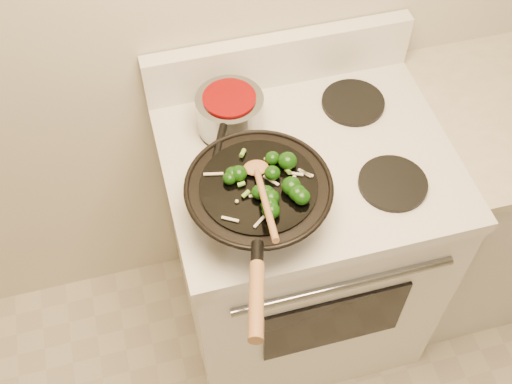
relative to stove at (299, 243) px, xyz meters
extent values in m
cube|color=white|center=(0.00, 0.00, -0.03)|extent=(0.76, 0.64, 0.88)
cube|color=white|center=(0.00, 0.00, 0.43)|extent=(0.78, 0.66, 0.04)
cube|color=white|center=(0.00, 0.30, 0.53)|extent=(0.78, 0.05, 0.16)
cylinder|color=gray|center=(0.00, -0.33, 0.31)|extent=(0.60, 0.02, 0.02)
cube|color=black|center=(0.00, -0.33, 0.08)|extent=(0.42, 0.01, 0.28)
cylinder|color=black|center=(-0.18, -0.15, 0.46)|extent=(0.18, 0.18, 0.01)
cylinder|color=black|center=(0.18, -0.15, 0.46)|extent=(0.18, 0.18, 0.01)
cylinder|color=black|center=(-0.18, 0.15, 0.46)|extent=(0.18, 0.18, 0.01)
cylinder|color=black|center=(0.18, 0.15, 0.46)|extent=(0.18, 0.18, 0.01)
cube|color=silver|center=(0.76, 0.03, -0.03)|extent=(0.81, 0.60, 0.88)
torus|color=black|center=(-0.18, -0.15, 0.56)|extent=(0.36, 0.36, 0.01)
cylinder|color=black|center=(-0.18, -0.15, 0.57)|extent=(0.28, 0.28, 0.01)
cylinder|color=black|center=(-0.23, -0.35, 0.59)|extent=(0.04, 0.06, 0.03)
cylinder|color=#9F6B3F|center=(-0.27, -0.46, 0.61)|extent=(0.08, 0.19, 0.06)
ellipsoid|color=#0E3408|center=(-0.13, -0.09, 0.59)|extent=(0.04, 0.04, 0.03)
cylinder|color=#477F2D|center=(-0.12, -0.09, 0.58)|extent=(0.02, 0.02, 0.01)
ellipsoid|color=#0E3408|center=(-0.11, -0.19, 0.59)|extent=(0.05, 0.05, 0.04)
ellipsoid|color=#0E3408|center=(-0.19, -0.18, 0.59)|extent=(0.04, 0.04, 0.03)
ellipsoid|color=#0E3408|center=(-0.17, -0.23, 0.59)|extent=(0.04, 0.04, 0.03)
cylinder|color=#477F2D|center=(-0.16, -0.23, 0.58)|extent=(0.02, 0.02, 0.01)
ellipsoid|color=#0E3408|center=(-0.14, -0.14, 0.59)|extent=(0.04, 0.04, 0.03)
ellipsoid|color=#0E3408|center=(-0.23, -0.12, 0.59)|extent=(0.04, 0.04, 0.03)
ellipsoid|color=#0E3408|center=(-0.10, -0.11, 0.59)|extent=(0.05, 0.05, 0.04)
cylinder|color=#477F2D|center=(-0.08, -0.11, 0.58)|extent=(0.02, 0.02, 0.01)
ellipsoid|color=#0E3408|center=(-0.10, -0.21, 0.59)|extent=(0.04, 0.04, 0.04)
ellipsoid|color=#0E3408|center=(-0.17, -0.21, 0.59)|extent=(0.04, 0.04, 0.03)
ellipsoid|color=#0E3408|center=(-0.18, -0.24, 0.59)|extent=(0.04, 0.04, 0.04)
cylinder|color=#477F2D|center=(-0.16, -0.24, 0.58)|extent=(0.02, 0.02, 0.02)
ellipsoid|color=#0E3408|center=(-0.22, -0.12, 0.59)|extent=(0.04, 0.04, 0.04)
ellipsoid|color=#0E3408|center=(-0.10, -0.22, 0.59)|extent=(0.04, 0.04, 0.04)
ellipsoid|color=#0E3408|center=(-0.17, -0.19, 0.59)|extent=(0.04, 0.04, 0.03)
cylinder|color=#477F2D|center=(-0.16, -0.19, 0.58)|extent=(0.02, 0.01, 0.02)
ellipsoid|color=#0E3408|center=(-0.24, -0.13, 0.58)|extent=(0.03, 0.03, 0.03)
cube|color=white|center=(-0.20, -0.25, 0.57)|extent=(0.04, 0.03, 0.00)
cube|color=white|center=(-0.19, -0.19, 0.57)|extent=(0.05, 0.02, 0.00)
cube|color=white|center=(-0.15, -0.11, 0.57)|extent=(0.01, 0.04, 0.00)
cube|color=white|center=(-0.06, -0.15, 0.57)|extent=(0.03, 0.03, 0.00)
cube|color=white|center=(-0.15, -0.15, 0.57)|extent=(0.03, 0.04, 0.00)
cube|color=white|center=(-0.09, -0.15, 0.57)|extent=(0.03, 0.02, 0.00)
cube|color=white|center=(-0.11, -0.16, 0.57)|extent=(0.03, 0.03, 0.00)
cube|color=white|center=(-0.28, -0.10, 0.57)|extent=(0.05, 0.02, 0.00)
cube|color=white|center=(-0.27, -0.23, 0.57)|extent=(0.04, 0.03, 0.00)
cube|color=white|center=(-0.07, -0.15, 0.57)|extent=(0.03, 0.03, 0.00)
cylinder|color=#69A334|center=(-0.22, -0.18, 0.58)|extent=(0.02, 0.02, 0.01)
cylinder|color=#69A334|center=(-0.17, -0.11, 0.58)|extent=(0.02, 0.02, 0.02)
cylinder|color=#69A334|center=(-0.19, -0.05, 0.58)|extent=(0.03, 0.02, 0.01)
cylinder|color=#69A334|center=(-0.10, -0.14, 0.58)|extent=(0.02, 0.02, 0.02)
cylinder|color=#69A334|center=(-0.14, -0.13, 0.58)|extent=(0.03, 0.02, 0.02)
cylinder|color=#69A334|center=(-0.22, -0.15, 0.58)|extent=(0.02, 0.02, 0.02)
sphere|color=beige|center=(-0.18, -0.22, 0.57)|extent=(0.01, 0.01, 0.01)
sphere|color=beige|center=(-0.24, -0.19, 0.57)|extent=(0.01, 0.01, 0.01)
sphere|color=beige|center=(-0.16, -0.22, 0.57)|extent=(0.01, 0.01, 0.01)
sphere|color=beige|center=(-0.14, -0.08, 0.57)|extent=(0.01, 0.01, 0.01)
ellipsoid|color=#9F6B3F|center=(-0.18, -0.11, 0.58)|extent=(0.07, 0.05, 0.02)
cylinder|color=#9F6B3F|center=(-0.19, -0.24, 0.62)|extent=(0.04, 0.25, 0.09)
cylinder|color=gray|center=(-0.18, 0.15, 0.51)|extent=(0.18, 0.18, 0.10)
cylinder|color=#6D0505|center=(-0.18, 0.15, 0.57)|extent=(0.14, 0.14, 0.01)
cylinder|color=black|center=(-0.24, 0.01, 0.56)|extent=(0.06, 0.11, 0.02)
camera|label=1|loc=(-0.42, -1.03, 1.78)|focal=45.00mm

